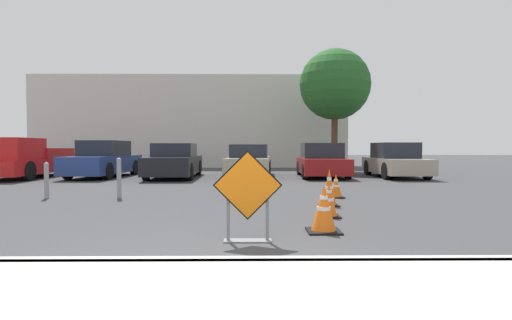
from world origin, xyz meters
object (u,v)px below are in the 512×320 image
traffic_cone_third (329,188)px  parked_car_fifth (395,161)px  parked_car_third (249,162)px  bollard_nearest (119,177)px  parked_car_nearest (104,160)px  bollard_second (47,179)px  parked_car_fourth (322,162)px  traffic_cone_nearest (324,209)px  road_closed_sign (248,194)px  traffic_cone_fourth (336,186)px  pickup_truck (21,160)px  traffic_cone_second (329,200)px  parked_car_second (175,162)px

traffic_cone_third → parked_car_fifth: 9.18m
parked_car_third → bollard_nearest: size_ratio=4.51×
parked_car_nearest → bollard_second: parked_car_nearest is taller
parked_car_nearest → parked_car_fourth: (9.14, -0.09, -0.05)m
traffic_cone_nearest → bollard_nearest: 5.83m
road_closed_sign → parked_car_third: 11.66m
road_closed_sign → parked_car_third: bearing=90.2°
traffic_cone_fourth → pickup_truck: size_ratio=0.12×
traffic_cone_second → bollard_second: (-6.40, 2.67, 0.17)m
road_closed_sign → traffic_cone_fourth: bearing=65.1°
traffic_cone_fourth → parked_car_fifth: size_ratio=0.14×
road_closed_sign → pickup_truck: pickup_truck is taller
traffic_cone_third → parked_car_nearest: (-7.85, 8.31, 0.31)m
traffic_cone_fourth → bollard_second: size_ratio=0.66×
parked_car_third → traffic_cone_nearest: bearing=99.3°
road_closed_sign → parked_car_fifth: size_ratio=0.29×
road_closed_sign → pickup_truck: size_ratio=0.24×
parked_car_fifth → bollard_nearest: parked_car_fifth is taller
traffic_cone_nearest → pickup_truck: pickup_truck is taller
traffic_cone_fourth → bollard_nearest: 5.34m
traffic_cone_second → parked_car_nearest: parked_car_nearest is taller
pickup_truck → parked_car_fifth: 15.24m
parked_car_nearest → parked_car_fifth: bearing=-177.0°
parked_car_second → parked_car_third: bearing=-170.2°
traffic_cone_second → bollard_nearest: bearing=150.0°
bollard_nearest → parked_car_second: bearing=89.1°
traffic_cone_second → parked_car_fourth: parked_car_fourth is taller
traffic_cone_third → traffic_cone_fourth: traffic_cone_third is taller
parked_car_nearest → bollard_second: 7.09m
road_closed_sign → parked_car_nearest: 13.07m
traffic_cone_third → parked_car_nearest: bearing=133.3°
parked_car_second → pickup_truck: bearing=1.4°
traffic_cone_second → bollard_second: bollard_second is taller
parked_car_second → bollard_second: parked_car_second is taller
traffic_cone_nearest → bollard_nearest: size_ratio=0.70×
traffic_cone_fourth → parked_car_nearest: 10.81m
traffic_cone_third → parked_car_second: size_ratio=0.18×
road_closed_sign → traffic_cone_nearest: road_closed_sign is taller
parked_car_fifth → parked_car_fourth: bearing=-1.5°
pickup_truck → parked_car_second: (6.09, 0.24, -0.06)m
traffic_cone_third → bollard_second: bollard_second is taller
parked_car_fifth → bollard_second: parked_car_fifth is taller
bollard_second → traffic_cone_fourth: bearing=0.4°
traffic_cone_nearest → traffic_cone_third: 2.66m
parked_car_fifth → bollard_second: 12.92m
road_closed_sign → traffic_cone_fourth: road_closed_sign is taller
parked_car_nearest → bollard_second: (1.18, -6.98, -0.23)m
traffic_cone_third → pickup_truck: size_ratio=0.16×
pickup_truck → traffic_cone_nearest: bearing=135.1°
parked_car_second → parked_car_third: 3.10m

